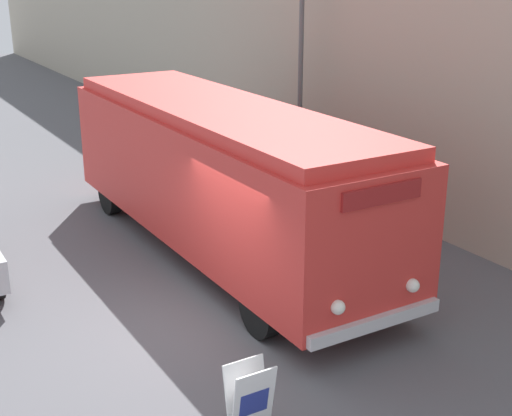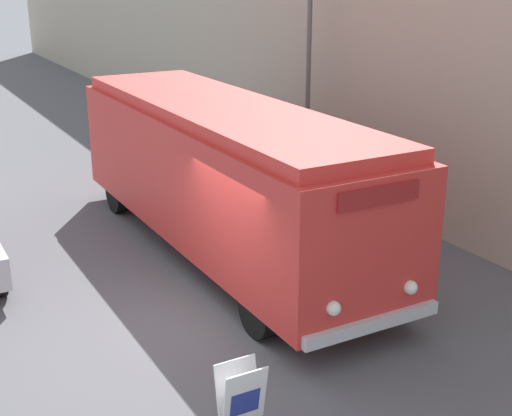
% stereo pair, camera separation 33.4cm
% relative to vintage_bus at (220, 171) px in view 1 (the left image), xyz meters
% --- Properties ---
extents(ground_plane, '(80.00, 80.00, 0.00)m').
position_rel_vintage_bus_xyz_m(ground_plane, '(-1.81, -2.68, -1.73)').
color(ground_plane, '#56565B').
extents(building_wall_right, '(0.30, 60.00, 7.87)m').
position_rel_vintage_bus_xyz_m(building_wall_right, '(4.54, 7.32, 2.20)').
color(building_wall_right, '#B2A893').
rests_on(building_wall_right, ground_plane).
extents(vintage_bus, '(2.57, 9.83, 3.07)m').
position_rel_vintage_bus_xyz_m(vintage_bus, '(0.00, 0.00, 0.00)').
color(vintage_bus, black).
rests_on(vintage_bus, ground_plane).
extents(sign_board, '(0.58, 0.37, 0.99)m').
position_rel_vintage_bus_xyz_m(sign_board, '(-2.55, -5.53, -1.26)').
color(sign_board, gray).
rests_on(sign_board, ground_plane).
extents(streetlamp, '(0.36, 0.36, 6.85)m').
position_rel_vintage_bus_xyz_m(streetlamp, '(3.65, 2.56, 2.67)').
color(streetlamp, '#595E60').
rests_on(streetlamp, ground_plane).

